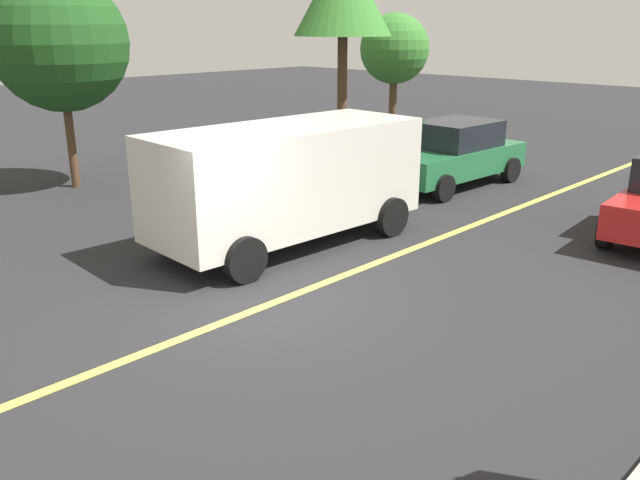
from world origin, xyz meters
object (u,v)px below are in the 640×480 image
object	(u,v)px
tree_right_verge	(395,49)
white_van	(286,177)
tree_centre_verge	(59,43)
car_green_far_lane	(452,153)

from	to	relation	value
tree_right_verge	white_van	bearing A→B (deg)	-149.58
white_van	tree_right_verge	distance (m)	14.31
white_van	tree_centre_verge	bearing A→B (deg)	95.29
white_van	tree_right_verge	world-z (taller)	tree_right_verge
car_green_far_lane	tree_right_verge	bearing A→B (deg)	47.82
tree_centre_verge	white_van	bearing A→B (deg)	-84.71
car_green_far_lane	tree_centre_verge	distance (m)	9.89
car_green_far_lane	tree_centre_verge	size ratio (longest dim) A/B	0.85
white_van	tree_right_verge	xyz separation A→B (m)	(12.24, 7.19, 1.75)
white_van	car_green_far_lane	bearing A→B (deg)	4.29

